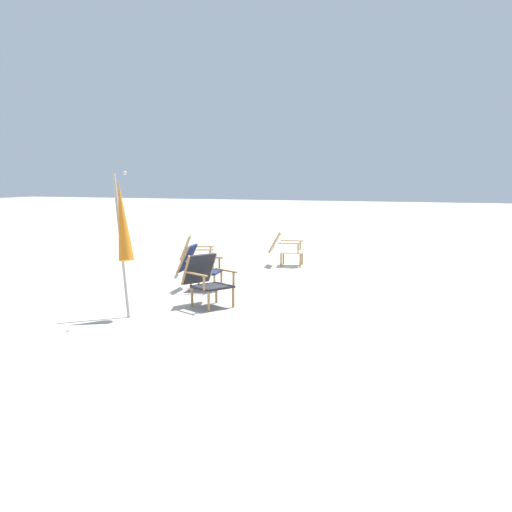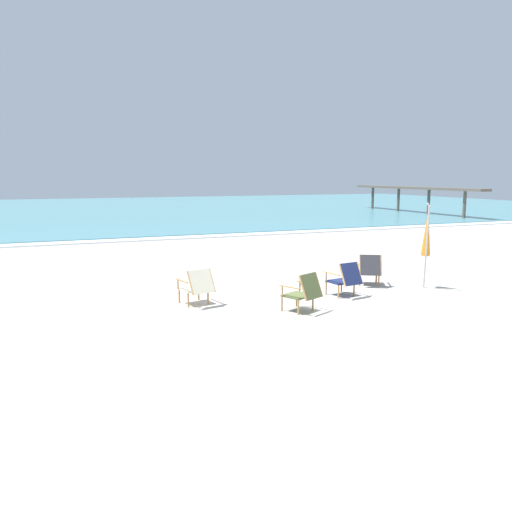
{
  "view_description": "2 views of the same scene",
  "coord_description": "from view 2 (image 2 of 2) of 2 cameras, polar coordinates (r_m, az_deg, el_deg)",
  "views": [
    {
      "loc": [
        10.25,
        5.07,
        1.98
      ],
      "look_at": [
        0.27,
        1.13,
        0.57
      ],
      "focal_mm": 42.0,
      "sensor_mm": 36.0,
      "label": 1
    },
    {
      "loc": [
        -5.17,
        -9.26,
        2.72
      ],
      "look_at": [
        -0.43,
        2.48,
        0.68
      ],
      "focal_mm": 35.0,
      "sensor_mm": 36.0,
      "label": 2
    }
  ],
  "objects": [
    {
      "name": "beach_chair_mid_center",
      "position": [
        10.06,
        5.45,
        -4.04
      ],
      "size": [
        0.81,
        0.87,
        0.81
      ],
      "color": "#515B33",
      "rests_on": "ground"
    },
    {
      "name": "umbrella_furled_orange",
      "position": [
        12.6,
        18.95,
        2.46
      ],
      "size": [
        0.46,
        0.54,
        2.08
      ],
      "color": "#B7B2A8",
      "rests_on": "ground"
    },
    {
      "name": "pier_distant",
      "position": [
        37.54,
        17.54,
        7.24
      ],
      "size": [
        0.9,
        13.02,
        1.94
      ],
      "color": "brown",
      "rests_on": "ground"
    },
    {
      "name": "beach_chair_front_left",
      "position": [
        12.73,
        12.82,
        -1.45
      ],
      "size": [
        0.84,
        0.9,
        0.8
      ],
      "color": "#28282D",
      "rests_on": "ground"
    },
    {
      "name": "beach_chair_far_center",
      "position": [
        10.61,
        -6.76,
        -3.4
      ],
      "size": [
        0.72,
        0.86,
        0.78
      ],
      "color": "beige",
      "rests_on": "ground"
    },
    {
      "name": "ground_plane",
      "position": [
        10.95,
        7.0,
        -5.28
      ],
      "size": [
        80.0,
        80.0,
        0.0
      ],
      "primitive_type": "plane",
      "color": "#B2AAA0"
    },
    {
      "name": "surf_band",
      "position": [
        22.29,
        -8.4,
        2.13
      ],
      "size": [
        80.0,
        1.1,
        0.06
      ],
      "primitive_type": "cube",
      "color": "white",
      "rests_on": "ground"
    },
    {
      "name": "beach_chair_front_right",
      "position": [
        11.48,
        10.14,
        -2.51
      ],
      "size": [
        0.69,
        0.81,
        0.8
      ],
      "color": "#19234C",
      "rests_on": "ground"
    },
    {
      "name": "sea",
      "position": [
        42.21,
        -14.96,
        5.23
      ],
      "size": [
        80.0,
        40.0,
        0.1
      ],
      "primitive_type": "cube",
      "color": "teal",
      "rests_on": "ground"
    }
  ]
}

